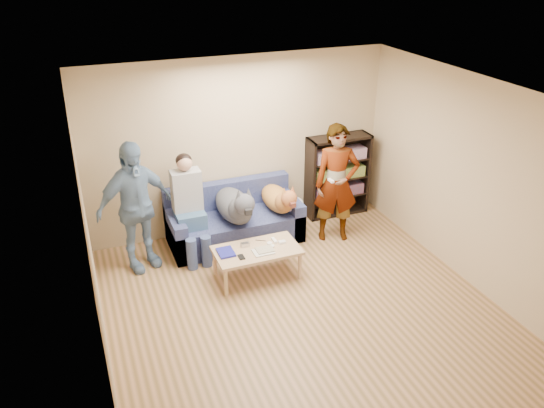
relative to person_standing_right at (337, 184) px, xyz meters
name	(u,v)px	position (x,y,z in m)	size (l,w,h in m)	color
ground	(309,319)	(-1.15, -1.61, -0.87)	(5.00, 5.00, 0.00)	brown
ceiling	(318,102)	(-1.15, -1.61, 1.73)	(5.00, 5.00, 0.00)	white
wall_back	(239,146)	(-1.15, 0.89, 0.43)	(4.50, 4.50, 0.00)	tan
wall_front	(473,386)	(-1.15, -4.11, 0.43)	(4.50, 4.50, 0.00)	tan
wall_left	(93,263)	(-3.40, -1.61, 0.43)	(5.00, 5.00, 0.00)	tan
wall_right	(482,189)	(1.10, -1.61, 0.43)	(5.00, 5.00, 0.00)	tan
blanket	(288,204)	(-0.61, 0.33, -0.36)	(0.48, 0.40, 0.17)	#B2B2B7
person_standing_right	(337,184)	(0.00, 0.00, 0.00)	(0.64, 0.42, 1.74)	gray
person_standing_left	(135,207)	(-2.79, 0.26, 0.02)	(1.05, 0.44, 1.78)	#748EBA
held_controller	(331,181)	(-0.20, -0.20, 0.16)	(0.04, 0.12, 0.03)	white
notebook_blue	(226,252)	(-1.82, -0.51, -0.44)	(0.20, 0.26, 0.03)	navy
papers	(263,252)	(-1.37, -0.66, -0.44)	(0.26, 0.20, 0.01)	silver
magazine	(265,249)	(-1.34, -0.64, -0.43)	(0.22, 0.17, 0.01)	#A9A087
camera_silver	(245,245)	(-1.54, -0.44, -0.43)	(0.11, 0.06, 0.05)	#BBBBC0
controller_a	(274,240)	(-1.14, -0.46, -0.44)	(0.04, 0.13, 0.03)	white
controller_b	(282,242)	(-1.06, -0.54, -0.44)	(0.09, 0.06, 0.03)	white
headphone_cup_a	(272,246)	(-1.22, -0.58, -0.44)	(0.07, 0.07, 0.02)	white
headphone_cup_b	(270,243)	(-1.22, -0.50, -0.44)	(0.07, 0.07, 0.02)	white
pen_orange	(260,255)	(-1.44, -0.72, -0.45)	(0.01, 0.01, 0.14)	orange
pen_black	(261,240)	(-1.30, -0.38, -0.45)	(0.01, 0.01, 0.14)	black
wallet	(241,257)	(-1.67, -0.68, -0.44)	(0.07, 0.12, 0.01)	black
sofa	(234,222)	(-1.40, 0.48, -0.59)	(1.90, 0.85, 0.82)	#515B93
person_seated	(189,203)	(-2.07, 0.35, -0.10)	(0.40, 0.73, 1.47)	#446997
dog_gray	(236,206)	(-1.43, 0.26, -0.21)	(0.46, 1.27, 0.66)	#4C4D56
dog_tan	(279,199)	(-0.75, 0.32, -0.25)	(0.37, 1.15, 0.54)	#C5823C
coffee_table	(257,252)	(-1.42, -0.56, -0.50)	(1.10, 0.60, 0.42)	#D4AC82
bookshelf	(337,174)	(0.40, 0.72, -0.19)	(1.00, 0.34, 1.30)	black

